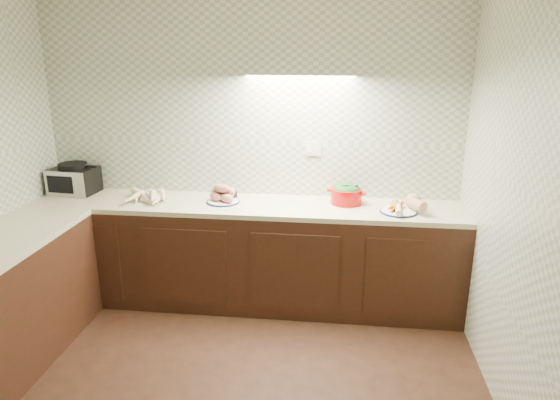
# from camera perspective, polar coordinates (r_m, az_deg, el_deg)

# --- Properties ---
(room) EXTENTS (3.60, 3.60, 2.60)m
(room) POSITION_cam_1_polar(r_m,az_deg,el_deg) (2.57, -10.66, 4.97)
(room) COLOR black
(room) RESTS_ON ground
(counter) EXTENTS (3.60, 3.60, 0.90)m
(counter) POSITION_cam_1_polar(r_m,az_deg,el_deg) (3.81, -16.58, -10.22)
(counter) COLOR black
(counter) RESTS_ON ground
(toaster_oven) EXTENTS (0.40, 0.33, 0.27)m
(toaster_oven) POSITION_cam_1_polar(r_m,az_deg,el_deg) (4.79, -22.48, 2.21)
(toaster_oven) COLOR black
(toaster_oven) RESTS_ON counter
(parsnip_pile) EXTENTS (0.44, 0.40, 0.09)m
(parsnip_pile) POSITION_cam_1_polar(r_m,az_deg,el_deg) (4.37, -14.25, 0.44)
(parsnip_pile) COLOR #F3EDC1
(parsnip_pile) RESTS_ON counter
(sweet_potato_plate) EXTENTS (0.29, 0.28, 0.16)m
(sweet_potato_plate) POSITION_cam_1_polar(r_m,az_deg,el_deg) (4.21, -6.50, 0.51)
(sweet_potato_plate) COLOR #11153D
(sweet_potato_plate) RESTS_ON counter
(onion_bowl) EXTENTS (0.16, 0.16, 0.12)m
(onion_bowl) POSITION_cam_1_polar(r_m,az_deg,el_deg) (4.31, -5.96, 0.77)
(onion_bowl) COLOR black
(onion_bowl) RESTS_ON counter
(dutch_oven) EXTENTS (0.32, 0.32, 0.18)m
(dutch_oven) POSITION_cam_1_polar(r_m,az_deg,el_deg) (4.17, 7.60, 0.76)
(dutch_oven) COLOR #A90B08
(dutch_oven) RESTS_ON counter
(veg_plate) EXTENTS (0.38, 0.38, 0.14)m
(veg_plate) POSITION_cam_1_polar(r_m,az_deg,el_deg) (4.08, 14.10, -0.56)
(veg_plate) COLOR #11153D
(veg_plate) RESTS_ON counter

